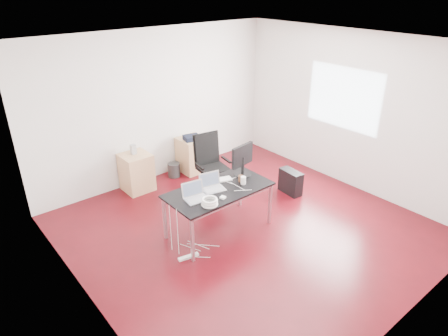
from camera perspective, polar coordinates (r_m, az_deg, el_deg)
room_shell at (r=5.71m, az=3.80°, el=3.27°), size 5.00×5.00×5.00m
desk at (r=5.95m, az=-0.73°, el=-3.47°), size 1.60×0.80×0.73m
office_chair at (r=7.08m, az=-1.92°, el=0.89°), size 0.55×0.57×1.08m
filing_cabinet_left at (r=7.45m, az=-12.38°, el=-0.60°), size 0.50×0.50×0.70m
filing_cabinet_right at (r=8.02m, az=-4.55°, el=1.92°), size 0.50×0.50×0.70m
pc_tower at (r=7.32m, az=9.49°, el=-1.97°), size 0.24×0.47×0.44m
wastebasket at (r=7.91m, az=-7.16°, el=-0.26°), size 0.28×0.28×0.28m
power_strip at (r=5.77m, az=-5.09°, el=-12.52°), size 0.31×0.12×0.04m
laptop_left at (r=5.66m, az=-4.10°, el=-3.89°), size 0.37×0.30×0.23m
laptop_right at (r=5.90m, az=-1.69°, el=-2.51°), size 0.38×0.32×0.23m
monitor at (r=6.22m, az=2.64°, el=1.34°), size 0.45×0.26×0.51m
keyboard at (r=6.14m, az=-0.91°, el=-1.78°), size 0.46×0.27×0.02m
cup_white at (r=6.04m, az=2.77°, el=-1.77°), size 0.10×0.10×0.12m
cup_brown at (r=6.12m, az=2.41°, el=-1.51°), size 0.10×0.10×0.10m
cable_coil at (r=5.50m, az=-2.07°, el=-4.87°), size 0.24×0.24×0.11m
power_adapter at (r=5.67m, az=-0.17°, el=-4.23°), size 0.09×0.09×0.03m
speaker at (r=7.31m, az=-12.84°, el=2.62°), size 0.09×0.08×0.18m
navy_garment at (r=7.80m, az=-4.63°, el=4.34°), size 0.35×0.30×0.09m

